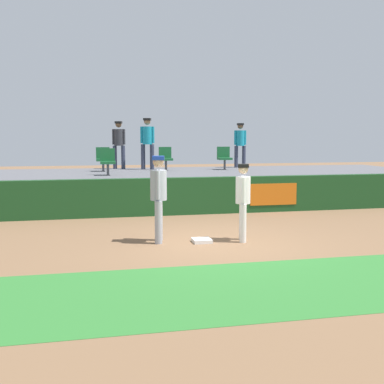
% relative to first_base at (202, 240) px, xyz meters
% --- Properties ---
extents(ground_plane, '(60.00, 60.00, 0.00)m').
position_rel_first_base_xyz_m(ground_plane, '(0.30, -0.20, -0.04)').
color(ground_plane, brown).
extents(grass_foreground_strip, '(18.00, 2.80, 0.01)m').
position_rel_first_base_xyz_m(grass_foreground_strip, '(0.30, -3.25, -0.04)').
color(grass_foreground_strip, '#2D722D').
rests_on(grass_foreground_strip, ground_plane).
extents(first_base, '(0.40, 0.40, 0.08)m').
position_rel_first_base_xyz_m(first_base, '(0.00, 0.00, 0.00)').
color(first_base, white).
rests_on(first_base, ground_plane).
extents(player_fielder_home, '(0.43, 0.51, 1.71)m').
position_rel_first_base_xyz_m(player_fielder_home, '(0.93, -0.04, 0.95)').
color(player_fielder_home, white).
rests_on(player_fielder_home, ground_plane).
extents(player_runner_visitor, '(0.42, 0.52, 1.89)m').
position_rel_first_base_xyz_m(player_runner_visitor, '(-0.91, 0.24, 1.06)').
color(player_runner_visitor, '#9EA3AD').
rests_on(player_runner_visitor, ground_plane).
extents(field_wall, '(18.00, 0.26, 1.11)m').
position_rel_first_base_xyz_m(field_wall, '(0.31, 3.79, 0.51)').
color(field_wall, '#19471E').
rests_on(field_wall, ground_plane).
extents(bleacher_platform, '(18.00, 4.80, 1.10)m').
position_rel_first_base_xyz_m(bleacher_platform, '(0.30, 6.36, 0.51)').
color(bleacher_platform, '#59595E').
rests_on(bleacher_platform, ground_plane).
extents(seat_front_left, '(0.46, 0.44, 0.84)m').
position_rel_first_base_xyz_m(seat_front_left, '(-1.78, 5.24, 1.54)').
color(seat_front_left, '#4C4C51').
rests_on(seat_front_left, bleacher_platform).
extents(seat_back_center, '(0.46, 0.44, 0.84)m').
position_rel_first_base_xyz_m(seat_back_center, '(0.35, 7.04, 1.54)').
color(seat_back_center, '#4C4C51').
rests_on(seat_back_center, bleacher_platform).
extents(seat_back_right, '(0.48, 0.44, 0.84)m').
position_rel_first_base_xyz_m(seat_back_right, '(2.55, 7.04, 1.54)').
color(seat_back_right, '#4C4C51').
rests_on(seat_back_right, bleacher_platform).
extents(seat_back_left, '(0.47, 0.44, 0.84)m').
position_rel_first_base_xyz_m(seat_back_left, '(-1.87, 7.04, 1.54)').
color(seat_back_left, '#4C4C51').
rests_on(seat_back_left, bleacher_platform).
extents(spectator_hooded, '(0.48, 0.42, 1.78)m').
position_rel_first_base_xyz_m(spectator_hooded, '(-1.24, 8.18, 2.10)').
color(spectator_hooded, '#33384C').
rests_on(spectator_hooded, bleacher_platform).
extents(spectator_capped, '(0.51, 0.45, 1.88)m').
position_rel_first_base_xyz_m(spectator_capped, '(-0.22, 7.68, 2.16)').
color(spectator_capped, '#33384C').
rests_on(spectator_capped, bleacher_platform).
extents(spectator_casual, '(0.48, 0.36, 1.73)m').
position_rel_first_base_xyz_m(spectator_casual, '(3.49, 8.03, 2.07)').
color(spectator_casual, '#33384C').
rests_on(spectator_casual, bleacher_platform).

